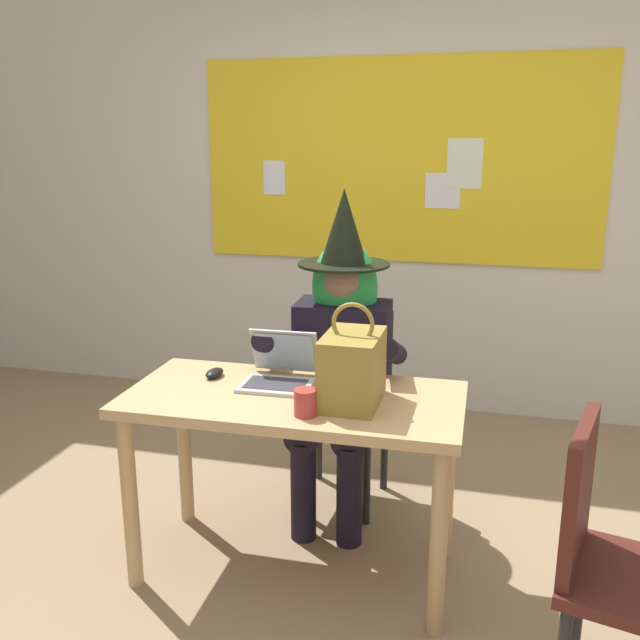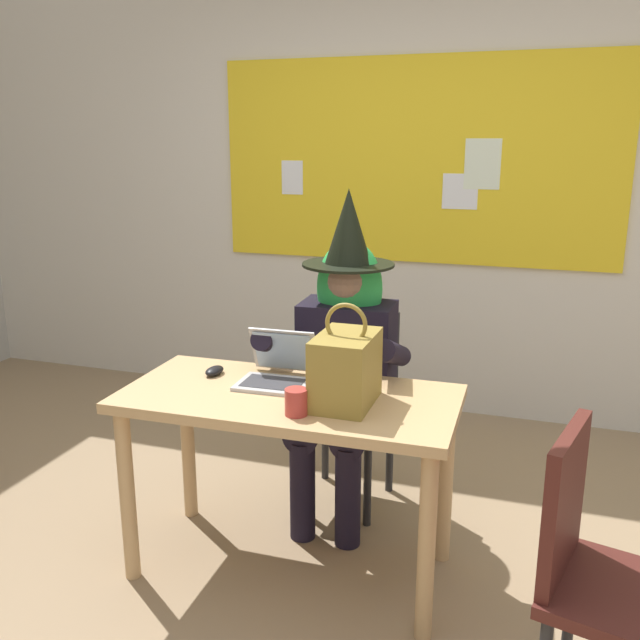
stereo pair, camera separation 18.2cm
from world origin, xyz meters
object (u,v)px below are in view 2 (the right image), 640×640
Objects in this scene: person_costumed at (344,343)px; laptop at (277,371)px; desk_main at (289,421)px; computer_mouse at (214,371)px; coffee_mug at (297,402)px; handbag at (346,369)px; chair_at_desk at (351,396)px; chair_extra_corner at (598,565)px.

laptop is at bearing -21.33° from person_costumed.
computer_mouse is (-0.37, 0.11, 0.13)m from desk_main.
handbag is at bearing 50.55° from coffee_mug.
laptop is at bearing 5.09° from computer_mouse.
chair_at_desk is 0.90m from coffee_mug.
coffee_mug is (0.04, -0.73, -0.00)m from person_costumed.
desk_main is at bearing 173.55° from handbag.
handbag reaches higher than chair_at_desk.
person_costumed reaches higher than handbag.
chair_extra_corner is at bearing 48.82° from chair_at_desk.
chair_at_desk is 0.61× the size of person_costumed.
chair_at_desk is 0.32m from person_costumed.
chair_extra_corner is at bearing -13.91° from computer_mouse.
laptop reaches higher than coffee_mug.
chair_extra_corner reaches higher than computer_mouse.
coffee_mug is at bearing -60.98° from desk_main.
person_costumed is 14.20× the size of computer_mouse.
coffee_mug is at bearing -27.35° from computer_mouse.
coffee_mug reaches higher than desk_main.
desk_main is 0.34m from handbag.
chair_at_desk is 0.64m from laptop.
computer_mouse is 0.28× the size of handbag.
laptop reaches higher than computer_mouse.
person_costumed reaches higher than chair_at_desk.
person_costumed is at bearing 93.45° from coffee_mug.
chair_extra_corner is (1.04, -0.93, -0.31)m from person_costumed.
person_costumed reaches higher than chair_extra_corner.
laptop is (-0.15, -0.55, 0.29)m from chair_at_desk.
chair_at_desk is 9.47× the size of coffee_mug.
desk_main is 1.45× the size of chair_extra_corner.
computer_mouse is (-0.42, -0.44, -0.03)m from person_costumed.
chair_at_desk is 3.12× the size of laptop.
computer_mouse is 0.12× the size of chair_extra_corner.
person_costumed is 0.60m from handbag.
coffee_mug is at bearing -58.84° from laptop.
person_costumed is 3.91× the size of handbag.
chair_at_desk is at bearing 57.12° from computer_mouse.
person_costumed is 0.46m from laptop.
handbag is at bearing 171.36° from chair_extra_corner.
chair_at_desk is at bearing 103.80° from handbag.
coffee_mug is (0.19, -0.29, 0.00)m from laptop.
chair_at_desk is 1.47m from chair_extra_corner.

